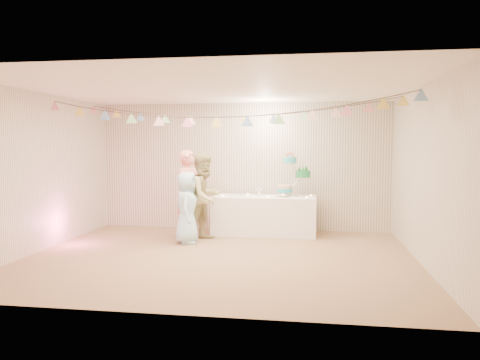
# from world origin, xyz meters

# --- Properties ---
(floor) EXTENTS (6.00, 6.00, 0.00)m
(floor) POSITION_xyz_m (0.00, 0.00, 0.00)
(floor) COLOR #856648
(floor) RESTS_ON ground
(ceiling) EXTENTS (6.00, 6.00, 0.00)m
(ceiling) POSITION_xyz_m (0.00, 0.00, 2.60)
(ceiling) COLOR white
(ceiling) RESTS_ON ground
(back_wall) EXTENTS (6.00, 6.00, 0.00)m
(back_wall) POSITION_xyz_m (0.00, 2.50, 1.30)
(back_wall) COLOR silver
(back_wall) RESTS_ON ground
(front_wall) EXTENTS (6.00, 6.00, 0.00)m
(front_wall) POSITION_xyz_m (0.00, -2.50, 1.30)
(front_wall) COLOR silver
(front_wall) RESTS_ON ground
(left_wall) EXTENTS (5.00, 5.00, 0.00)m
(left_wall) POSITION_xyz_m (-3.00, 0.00, 1.30)
(left_wall) COLOR silver
(left_wall) RESTS_ON ground
(right_wall) EXTENTS (5.00, 5.00, 0.00)m
(right_wall) POSITION_xyz_m (3.00, 0.00, 1.30)
(right_wall) COLOR silver
(right_wall) RESTS_ON ground
(table) EXTENTS (2.00, 0.80, 0.75)m
(table) POSITION_xyz_m (0.50, 1.99, 0.37)
(table) COLOR white
(table) RESTS_ON floor
(cake_stand) EXTENTS (0.71, 0.42, 0.79)m
(cake_stand) POSITION_xyz_m (1.05, 2.04, 1.15)
(cake_stand) COLOR silver
(cake_stand) RESTS_ON table
(cake_bottom) EXTENTS (0.31, 0.31, 0.15)m
(cake_bottom) POSITION_xyz_m (0.90, 1.98, 0.84)
(cake_bottom) COLOR #2AAAC5
(cake_bottom) RESTS_ON cake_stand
(cake_middle) EXTENTS (0.27, 0.27, 0.22)m
(cake_middle) POSITION_xyz_m (1.23, 2.13, 1.11)
(cake_middle) COLOR #1C823F
(cake_middle) RESTS_ON cake_stand
(cake_top_tier) EXTENTS (0.25, 0.25, 0.19)m
(cake_top_tier) POSITION_xyz_m (0.99, 2.01, 1.38)
(cake_top_tier) COLOR #3DB4C2
(cake_top_tier) RESTS_ON cake_stand
(platter) EXTENTS (0.36, 0.36, 0.02)m
(platter) POSITION_xyz_m (-0.03, 1.94, 0.76)
(platter) COLOR white
(platter) RESTS_ON table
(posy) EXTENTS (0.14, 0.14, 0.16)m
(posy) POSITION_xyz_m (0.39, 2.04, 0.83)
(posy) COLOR white
(posy) RESTS_ON table
(person_adult_a) EXTENTS (0.62, 0.72, 1.65)m
(person_adult_a) POSITION_xyz_m (-0.88, 1.50, 0.83)
(person_adult_a) COLOR #FF9385
(person_adult_a) RESTS_ON floor
(person_adult_b) EXTENTS (0.89, 0.97, 1.60)m
(person_adult_b) POSITION_xyz_m (-0.52, 1.27, 0.80)
(person_adult_b) COLOR tan
(person_adult_b) RESTS_ON floor
(person_child) EXTENTS (0.49, 0.67, 1.27)m
(person_child) POSITION_xyz_m (-0.78, 0.96, 0.64)
(person_child) COLOR #B4E8FF
(person_child) RESTS_ON floor
(bunting_back) EXTENTS (5.60, 1.10, 0.40)m
(bunting_back) POSITION_xyz_m (0.00, 1.10, 2.35)
(bunting_back) COLOR pink
(bunting_back) RESTS_ON ceiling
(bunting_front) EXTENTS (5.60, 0.90, 0.36)m
(bunting_front) POSITION_xyz_m (0.00, -0.20, 2.32)
(bunting_front) COLOR #72A5E5
(bunting_front) RESTS_ON ceiling
(tealight_0) EXTENTS (0.04, 0.04, 0.03)m
(tealight_0) POSITION_xyz_m (-0.30, 1.84, 0.76)
(tealight_0) COLOR #FFD88C
(tealight_0) RESTS_ON table
(tealight_1) EXTENTS (0.04, 0.04, 0.03)m
(tealight_1) POSITION_xyz_m (0.15, 2.17, 0.76)
(tealight_1) COLOR #FFD88C
(tealight_1) RESTS_ON table
(tealight_2) EXTENTS (0.04, 0.04, 0.03)m
(tealight_2) POSITION_xyz_m (0.60, 1.77, 0.76)
(tealight_2) COLOR #FFD88C
(tealight_2) RESTS_ON table
(tealight_3) EXTENTS (0.04, 0.04, 0.03)m
(tealight_3) POSITION_xyz_m (0.85, 2.21, 0.76)
(tealight_3) COLOR #FFD88C
(tealight_3) RESTS_ON table
(tealight_4) EXTENTS (0.04, 0.04, 0.03)m
(tealight_4) POSITION_xyz_m (1.32, 1.81, 0.76)
(tealight_4) COLOR #FFD88C
(tealight_4) RESTS_ON table
(tealight_5) EXTENTS (0.04, 0.04, 0.03)m
(tealight_5) POSITION_xyz_m (1.40, 2.14, 0.76)
(tealight_5) COLOR #FFD88C
(tealight_5) RESTS_ON table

